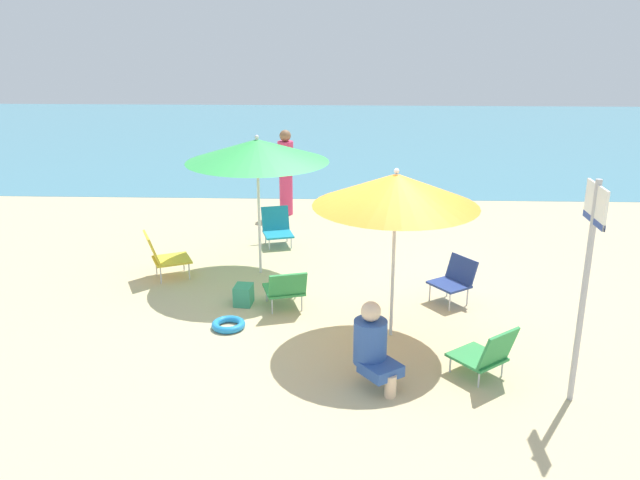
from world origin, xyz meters
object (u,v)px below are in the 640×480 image
(umbrella_orange, at_px, (396,190))
(beach_chair_d, at_px, (455,278))
(beach_bag, at_px, (244,295))
(warning_sign, at_px, (588,261))
(beach_chair_a, at_px, (285,288))
(beach_chair_c, at_px, (486,354))
(beach_chair_b, at_px, (163,255))
(swim_ring, at_px, (228,325))
(beach_chair_e, at_px, (277,227))
(person_b, at_px, (373,345))
(umbrella_green, at_px, (257,151))
(person_a, at_px, (286,172))

(umbrella_orange, xyz_separation_m, beach_chair_d, (0.91, 1.02, -1.46))
(beach_chair_d, bearing_deg, beach_bag, -31.67)
(beach_chair_d, xyz_separation_m, warning_sign, (0.80, -2.40, 1.14))
(beach_chair_a, bearing_deg, beach_chair_c, -143.41)
(beach_chair_a, bearing_deg, beach_chair_b, 44.36)
(beach_chair_c, height_order, beach_bag, beach_chair_c)
(beach_chair_d, xyz_separation_m, swim_ring, (-2.90, -0.91, -0.30))
(umbrella_orange, xyz_separation_m, beach_chair_c, (0.93, -1.01, -1.50))
(beach_chair_e, relative_size, beach_bag, 2.43)
(beach_chair_c, relative_size, beach_chair_d, 1.12)
(beach_chair_b, relative_size, beach_chair_d, 1.13)
(swim_ring, bearing_deg, beach_bag, 83.38)
(person_b, distance_m, warning_sign, 2.24)
(umbrella_green, bearing_deg, beach_bag, -94.08)
(beach_bag, bearing_deg, beach_chair_d, 3.90)
(umbrella_green, distance_m, warning_sign, 4.90)
(person_a, relative_size, person_b, 1.79)
(warning_sign, xyz_separation_m, swim_ring, (-3.70, 1.48, -1.44))
(umbrella_orange, xyz_separation_m, warning_sign, (1.71, -1.37, -0.32))
(umbrella_green, bearing_deg, swim_ring, -95.05)
(beach_chair_d, relative_size, warning_sign, 0.30)
(umbrella_green, distance_m, beach_bag, 2.08)
(beach_chair_d, xyz_separation_m, beach_bag, (-2.81, -0.19, -0.21))
(umbrella_orange, relative_size, person_b, 2.23)
(beach_bag, bearing_deg, beach_chair_b, 145.19)
(person_a, bearing_deg, beach_chair_b, 155.46)
(warning_sign, bearing_deg, beach_bag, 149.04)
(person_a, bearing_deg, beach_chair_a, -176.11)
(umbrella_green, height_order, beach_bag, umbrella_green)
(beach_chair_b, height_order, swim_ring, beach_chair_b)
(beach_chair_a, bearing_deg, beach_bag, 59.70)
(umbrella_orange, distance_m, person_a, 5.53)
(umbrella_orange, relative_size, beach_chair_e, 3.05)
(beach_chair_e, xyz_separation_m, swim_ring, (-0.28, -3.26, -0.25))
(person_a, xyz_separation_m, warning_sign, (3.41, -6.54, 0.64))
(umbrella_orange, height_order, person_a, umbrella_orange)
(umbrella_orange, relative_size, beach_chair_a, 2.89)
(person_a, height_order, warning_sign, warning_sign)
(umbrella_orange, relative_size, swim_ring, 4.91)
(person_a, xyz_separation_m, person_b, (1.44, -6.33, -0.38))
(beach_chair_b, height_order, beach_chair_c, beach_chair_b)
(warning_sign, distance_m, swim_ring, 4.24)
(umbrella_orange, xyz_separation_m, beach_chair_e, (-1.71, 3.38, -1.51))
(umbrella_green, xyz_separation_m, warning_sign, (3.53, -3.38, -0.37))
(warning_sign, height_order, swim_ring, warning_sign)
(beach_chair_a, height_order, beach_chair_b, beach_chair_b)
(beach_chair_e, xyz_separation_m, person_b, (1.44, -4.54, 0.16))
(umbrella_green, distance_m, beach_chair_c, 4.36)
(umbrella_orange, bearing_deg, beach_chair_c, -47.39)
(umbrella_green, xyz_separation_m, beach_chair_b, (-1.39, -0.27, -1.49))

